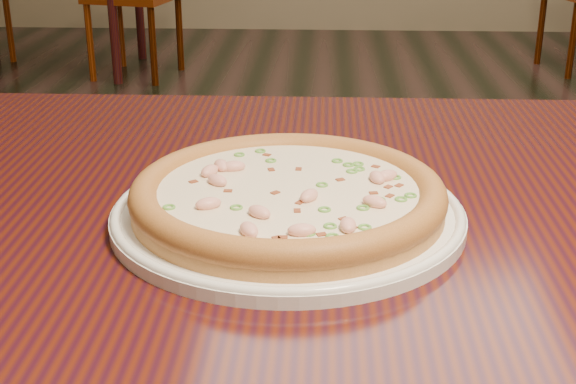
{
  "coord_description": "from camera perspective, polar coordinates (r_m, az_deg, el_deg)",
  "views": [
    {
      "loc": [
        -0.36,
        -1.19,
        1.06
      ],
      "look_at": [
        -0.39,
        -0.49,
        0.78
      ],
      "focal_mm": 50.0,
      "sensor_mm": 36.0,
      "label": 1
    }
  ],
  "objects": [
    {
      "name": "pizza",
      "position": [
        0.76,
        0.0,
        -0.21
      ],
      "size": [
        0.3,
        0.3,
        0.03
      ],
      "color": "#C8834E",
      "rests_on": "plate"
    },
    {
      "name": "hero_table",
      "position": [
        0.86,
        8.21,
        -6.85
      ],
      "size": [
        1.2,
        0.8,
        0.75
      ],
      "color": "black",
      "rests_on": "ground"
    },
    {
      "name": "plate",
      "position": [
        0.77,
        -0.0,
        -1.48
      ],
      "size": [
        0.34,
        0.34,
        0.02
      ],
      "color": "white",
      "rests_on": "hero_table"
    }
  ]
}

